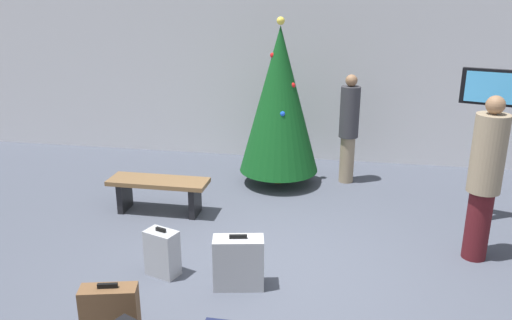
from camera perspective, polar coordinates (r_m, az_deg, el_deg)
ground_plane at (r=5.67m, az=1.89°, el=-12.61°), size 16.00×16.00×0.00m
back_wall at (r=9.18m, az=6.00°, el=9.41°), size 16.00×0.20×3.03m
holiday_tree at (r=7.83m, az=2.64°, el=6.63°), size 1.23×1.23×2.57m
flight_info_kiosk at (r=7.08m, az=24.82°, el=4.09°), size 0.82×0.33×2.01m
waiting_bench at (r=7.13m, az=-10.77°, el=-3.10°), size 1.36×0.44×0.48m
traveller_0 at (r=6.12m, az=24.13°, el=-1.62°), size 0.49×0.49×1.88m
traveller_1 at (r=8.12m, az=10.29°, el=3.72°), size 0.41×0.41×1.72m
suitcase_1 at (r=5.64m, az=-10.39°, el=-10.14°), size 0.39×0.31×0.55m
suitcase_2 at (r=4.65m, az=-15.85°, el=-16.64°), size 0.50×0.30×0.64m
suitcase_3 at (r=5.33m, az=-1.96°, el=-11.35°), size 0.55×0.34×0.59m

